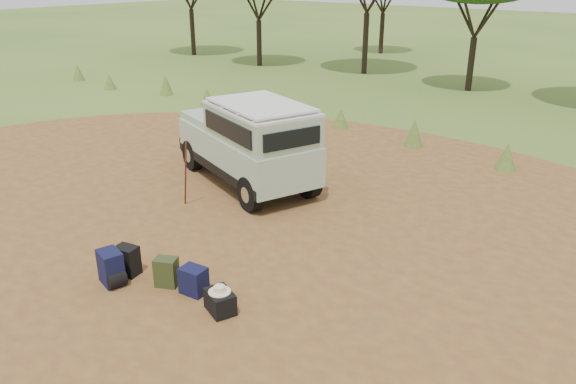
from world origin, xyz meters
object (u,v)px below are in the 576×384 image
Objects in this scene: backpack_olive at (166,272)px; walking_staff at (186,174)px; safari_vehicle at (249,144)px; backpack_black at (127,261)px; backpack_navy at (111,267)px; hard_case at (220,302)px; duffel_navy at (194,281)px.

walking_staff is at bearing 104.95° from backpack_olive.
walking_staff is 3.16× the size of backpack_olive.
safari_vehicle is 8.84× the size of backpack_black.
walking_staff is 2.70× the size of backpack_navy.
walking_staff reaches higher than backpack_olive.
walking_staff is at bearing 130.62° from backpack_navy.
backpack_black is 0.37m from backpack_navy.
walking_staff reaches higher than backpack_black.
backpack_olive is at bearing 48.64° from backpack_navy.
backpack_black reaches higher than backpack_olive.
backpack_olive is at bearing -158.44° from hard_case.
backpack_black is at bearing -153.70° from hard_case.
backpack_olive is (2.34, -2.60, -0.56)m from walking_staff.
backpack_olive is at bearing -44.82° from safari_vehicle.
walking_staff is 3.53m from backpack_navy.
safari_vehicle is 5.35m from duffel_navy.
backpack_black is at bearing 110.47° from backpack_navy.
duffel_navy is (1.39, 0.68, -0.07)m from backpack_navy.
backpack_olive is at bearing 0.26° from backpack_black.
duffel_navy is at bearing -167.73° from hard_case.
backpack_navy is 1.19× the size of hard_case.
safari_vehicle reaches higher than backpack_black.
backpack_black is 0.89× the size of backpack_navy.
duffel_navy is at bearing -38.77° from safari_vehicle.
hard_case is (0.76, -0.12, -0.06)m from duffel_navy.
backpack_black is 1.04× the size of backpack_olive.
walking_staff reaches higher than hard_case.
safari_vehicle is 5.19m from backpack_olive.
backpack_olive reaches higher than hard_case.
hard_case is (3.53, -4.62, -0.90)m from safari_vehicle.
walking_staff is 3.54m from backpack_olive.
backpack_black is at bearing -127.84° from walking_staff.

